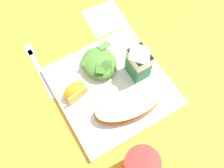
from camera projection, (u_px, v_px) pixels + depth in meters
The scene contains 9 objects.
ground at pixel (112, 88), 0.70m from camera, with size 3.00×3.00×0.00m, color gold.
white_plate at pixel (112, 87), 0.69m from camera, with size 0.28×0.28×0.02m, color white.
cheesy_pizza_bread at pixel (128, 106), 0.64m from camera, with size 0.11×0.18×0.04m.
green_salad_pile at pixel (100, 63), 0.69m from camera, with size 0.10×0.10×0.05m.
milk_carton at pixel (139, 60), 0.65m from camera, with size 0.06×0.04×0.11m.
orange_wedge_front at pixel (75, 91), 0.65m from camera, with size 0.05×0.07×0.04m.
paper_napkin at pixel (105, 18), 0.80m from camera, with size 0.11×0.11×0.00m, color white.
metal_fork at pixel (37, 66), 0.72m from camera, with size 0.19×0.02×0.01m.
drinking_red_cup at pixel (140, 167), 0.56m from camera, with size 0.07×0.07×0.10m, color red.
Camera 1 is at (0.25, -0.15, 0.64)m, focal length 42.29 mm.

